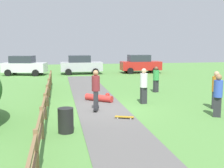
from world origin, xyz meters
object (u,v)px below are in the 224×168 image
at_px(bystander_blue, 218,93).
at_px(parked_car_red, 140,64).
at_px(bystander_green, 156,78).
at_px(skater_riding, 96,88).
at_px(parked_car_silver, 81,65).
at_px(bystander_orange, 216,88).
at_px(parked_car_white, 24,65).
at_px(skateboard_loose, 124,117).
at_px(skater_fallen, 100,98).
at_px(trash_bin, 66,120).
at_px(bystander_white, 144,84).

distance_m(bystander_blue, parked_car_red, 18.55).
bearing_deg(bystander_blue, bystander_green, 94.57).
xyz_separation_m(skater_riding, bystander_green, (4.51, 4.54, -0.18)).
distance_m(skater_riding, parked_car_silver, 16.43).
relative_size(skater_riding, parked_car_red, 0.46).
bearing_deg(parked_car_red, bystander_green, -101.09).
bearing_deg(bystander_orange, parked_car_white, 122.32).
relative_size(skateboard_loose, parked_car_red, 0.19).
bearing_deg(bystander_orange, bystander_blue, -116.97).
bearing_deg(parked_car_white, skater_riding, -72.96).
xyz_separation_m(skater_riding, bystander_blue, (5.03, -2.04, -0.05)).
bearing_deg(bystander_orange, parked_car_silver, 106.97).
height_order(skater_riding, parked_car_white, skater_riding).
bearing_deg(bystander_orange, skater_riding, 173.82).
bearing_deg(bystander_orange, parked_car_red, 86.36).
relative_size(skateboard_loose, parked_car_white, 0.18).
height_order(bystander_green, parked_car_silver, parked_car_silver).
xyz_separation_m(skater_fallen, bystander_orange, (5.26, -2.87, 0.83)).
bearing_deg(trash_bin, bystander_orange, 18.90).
xyz_separation_m(skateboard_loose, parked_car_silver, (-0.45, 18.06, 0.87)).
bearing_deg(bystander_green, skateboard_loose, -119.57).
xyz_separation_m(bystander_blue, parked_car_red, (1.80, 18.46, -0.08)).
bearing_deg(skateboard_loose, bystander_white, 59.32).
relative_size(bystander_orange, bystander_green, 1.10).
height_order(skateboard_loose, bystander_white, bystander_white).
bearing_deg(bystander_orange, skater_fallen, 151.40).
xyz_separation_m(trash_bin, bystander_orange, (7.24, 2.48, 0.58)).
xyz_separation_m(skater_fallen, bystander_green, (4.02, 2.29, 0.72)).
bearing_deg(parked_car_red, bystander_white, -105.26).
distance_m(skater_riding, parked_car_red, 17.79).
bearing_deg(bystander_white, trash_bin, -134.12).
bearing_deg(trash_bin, skater_fallen, 69.75).
xyz_separation_m(skateboard_loose, bystander_green, (3.51, 6.18, 0.83)).
bearing_deg(bystander_green, skater_fallen, -150.29).
bearing_deg(skater_fallen, parked_car_silver, 89.75).
height_order(skater_fallen, parked_car_white, parked_car_white).
xyz_separation_m(skater_fallen, bystander_white, (2.20, -1.05, 0.85)).
height_order(bystander_blue, parked_car_silver, parked_car_silver).
bearing_deg(bystander_orange, bystander_white, 149.32).
bearing_deg(bystander_blue, skater_fallen, 136.68).
bearing_deg(bystander_orange, skateboard_loose, -167.93).
bearing_deg(bystander_white, bystander_blue, -54.02).
distance_m(skateboard_loose, parked_car_white, 19.07).
distance_m(bystander_white, parked_car_red, 15.78).
distance_m(bystander_white, bystander_green, 3.81).
xyz_separation_m(bystander_orange, parked_car_red, (1.08, 17.04, -0.07)).
bearing_deg(bystander_blue, skateboard_loose, 174.36).
bearing_deg(trash_bin, bystander_white, 45.88).
xyz_separation_m(skater_fallen, skateboard_loose, (0.51, -3.89, -0.11)).
distance_m(trash_bin, parked_car_silver, 19.63).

